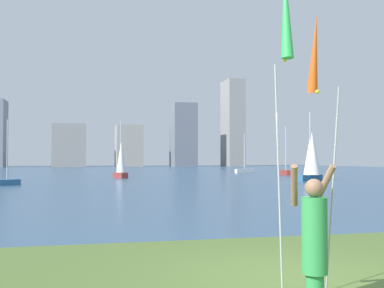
% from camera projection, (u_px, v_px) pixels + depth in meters
% --- Properties ---
extents(ground, '(120.00, 138.00, 0.12)m').
position_uv_depth(ground, '(109.00, 175.00, 57.18)').
color(ground, '#4C662D').
extents(person, '(0.67, 0.49, 1.82)m').
position_uv_depth(person, '(314.00, 236.00, 6.15)').
color(person, green).
rests_on(person, ground).
extents(kite_flag_left, '(0.16, 0.49, 4.47)m').
position_uv_depth(kite_flag_left, '(285.00, 18.00, 6.13)').
color(kite_flag_left, '#B2B2B7').
rests_on(kite_flag_left, ground).
extents(kite_flag_right, '(0.16, 0.85, 4.00)m').
position_uv_depth(kite_flag_right, '(315.00, 60.00, 6.97)').
color(kite_flag_right, '#B2B2B7').
rests_on(kite_flag_right, ground).
extents(sailboat_0, '(1.83, 1.44, 4.65)m').
position_uv_depth(sailboat_0, '(7.00, 181.00, 33.49)').
color(sailboat_0, '#2D6084').
rests_on(sailboat_0, ground).
extents(sailboat_1, '(2.78, 1.39, 5.11)m').
position_uv_depth(sailboat_1, '(244.00, 170.00, 61.93)').
color(sailboat_1, silver).
rests_on(sailboat_1, ground).
extents(sailboat_3, '(0.72, 2.36, 5.49)m').
position_uv_depth(sailboat_3, '(286.00, 172.00, 53.67)').
color(sailboat_3, maroon).
rests_on(sailboat_3, ground).
extents(sailboat_5, '(1.35, 1.95, 5.49)m').
position_uv_depth(sailboat_5, '(121.00, 161.00, 45.62)').
color(sailboat_5, maroon).
rests_on(sailboat_5, ground).
extents(sailboat_8, '(2.72, 1.91, 5.80)m').
position_uv_depth(sailboat_8, '(312.00, 153.00, 40.08)').
color(sailboat_8, '#2D6084').
rests_on(sailboat_8, ground).
extents(skyline_tower_2, '(7.33, 7.38, 9.56)m').
position_uv_depth(skyline_tower_2, '(69.00, 146.00, 107.65)').
color(skyline_tower_2, gray).
rests_on(skyline_tower_2, ground).
extents(skyline_tower_3, '(5.96, 7.52, 9.48)m').
position_uv_depth(skyline_tower_3, '(129.00, 146.00, 110.38)').
color(skyline_tower_3, gray).
rests_on(skyline_tower_3, ground).
extents(skyline_tower_4, '(5.38, 6.71, 14.60)m').
position_uv_depth(skyline_tower_4, '(183.00, 135.00, 111.26)').
color(skyline_tower_4, slate).
rests_on(skyline_tower_4, ground).
extents(skyline_tower_5, '(4.03, 7.50, 20.79)m').
position_uv_depth(skyline_tower_5, '(233.00, 123.00, 115.81)').
color(skyline_tower_5, gray).
rests_on(skyline_tower_5, ground).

